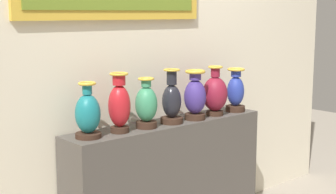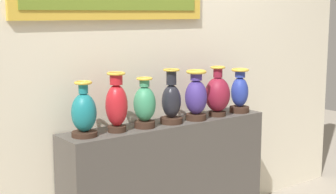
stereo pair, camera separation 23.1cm
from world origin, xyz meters
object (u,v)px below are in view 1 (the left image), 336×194
Objects in this scene: vase_crimson at (119,105)px; vase_jade at (146,105)px; vase_teal at (88,114)px; vase_onyx at (172,101)px; vase_indigo at (195,96)px; vase_burgundy at (215,94)px; vase_cobalt at (236,92)px.

vase_crimson reaches higher than vase_jade.
vase_teal is 0.90× the size of vase_crimson.
vase_crimson is 1.02× the size of vase_onyx.
vase_burgundy is at bearing 2.85° from vase_indigo.
vase_jade is at bearing -2.92° from vase_teal.
vase_indigo is at bearing -178.58° from vase_cobalt.
vase_crimson is 0.84m from vase_burgundy.
vase_jade is 0.94× the size of vase_indigo.
vase_onyx is at bearing -1.72° from vase_crimson.
vase_burgundy reaches higher than vase_jade.
vase_indigo is at bearing -2.65° from vase_crimson.
vase_teal is 0.85m from vase_indigo.
vase_burgundy is at bearing -0.80° from vase_jade.
vase_crimson is 1.14× the size of vase_jade.
vase_burgundy is at bearing -0.77° from vase_onyx.
vase_cobalt is at bearing -0.57° from vase_jade.
vase_indigo reaches higher than vase_teal.
vase_jade is 0.22m from vase_onyx.
vase_teal is at bearing 177.22° from vase_indigo.
vase_crimson reaches higher than vase_indigo.
vase_teal is at bearing 176.83° from vase_crimson.
vase_onyx is (0.22, -0.00, 0.00)m from vase_jade.
vase_crimson is (0.22, -0.01, 0.03)m from vase_teal.
vase_onyx is (0.65, -0.03, 0.01)m from vase_teal.
vase_jade is 0.42m from vase_indigo.
vase_teal is 0.22m from vase_crimson.
vase_cobalt is (0.23, 0.00, -0.01)m from vase_burgundy.
vase_jade is 1.00× the size of vase_cobalt.
vase_crimson reaches higher than vase_burgundy.
vase_onyx is 1.06× the size of vase_indigo.
vase_cobalt is (1.06, -0.02, -0.02)m from vase_crimson.
vase_onyx is at bearing 175.41° from vase_indigo.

